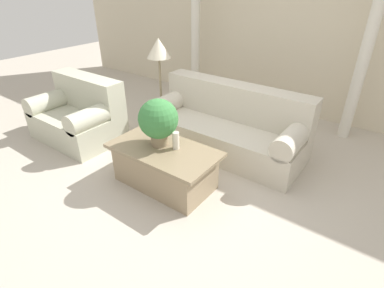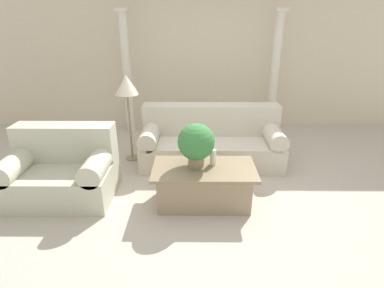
% 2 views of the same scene
% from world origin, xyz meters
% --- Properties ---
extents(ground_plane, '(16.00, 16.00, 0.00)m').
position_xyz_m(ground_plane, '(0.00, 0.00, 0.00)').
color(ground_plane, '#BCB2A3').
extents(wall_back, '(10.00, 0.06, 3.20)m').
position_xyz_m(wall_back, '(0.00, 2.72, 1.60)').
color(wall_back, beige).
rests_on(wall_back, ground_plane).
extents(sofa_long, '(2.19, 0.87, 0.91)m').
position_xyz_m(sofa_long, '(0.04, 0.84, 0.36)').
color(sofa_long, beige).
rests_on(sofa_long, ground_plane).
extents(loveseat, '(1.30, 0.87, 0.91)m').
position_xyz_m(loveseat, '(-1.94, -0.16, 0.37)').
color(loveseat, beige).
rests_on(loveseat, ground_plane).
extents(coffee_table, '(1.27, 0.68, 0.49)m').
position_xyz_m(coffee_table, '(-0.10, -0.33, 0.25)').
color(coffee_table, '#998466').
rests_on(coffee_table, ground_plane).
extents(potted_plant, '(0.45, 0.45, 0.55)m').
position_xyz_m(potted_plant, '(-0.20, -0.28, 0.80)').
color(potted_plant, '#937F60').
rests_on(potted_plant, coffee_table).
extents(pillar_candle, '(0.08, 0.08, 0.20)m').
position_xyz_m(pillar_candle, '(0.01, -0.24, 0.59)').
color(pillar_candle, silver).
rests_on(pillar_candle, coffee_table).
extents(floor_lamp, '(0.37, 0.37, 1.39)m').
position_xyz_m(floor_lamp, '(-1.26, 0.93, 1.18)').
color(floor_lamp, gray).
rests_on(floor_lamp, ground_plane).
extents(column_left, '(0.23, 0.23, 2.35)m').
position_xyz_m(column_left, '(-1.53, 2.27, 1.20)').
color(column_left, silver).
rests_on(column_left, ground_plane).
extents(column_right, '(0.23, 0.23, 2.35)m').
position_xyz_m(column_right, '(1.33, 2.27, 1.20)').
color(column_right, silver).
rests_on(column_right, ground_plane).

